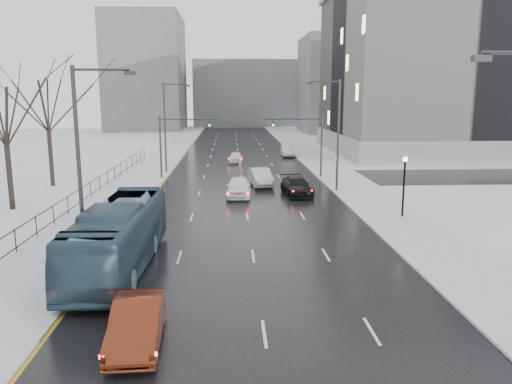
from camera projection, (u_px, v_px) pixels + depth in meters
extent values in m
cube|color=black|center=(240.00, 163.00, 64.38)|extent=(16.00, 150.00, 0.04)
cube|color=black|center=(242.00, 178.00, 52.61)|extent=(130.00, 10.00, 0.04)
cube|color=silver|center=(158.00, 163.00, 63.83)|extent=(5.00, 150.00, 0.16)
cube|color=silver|center=(320.00, 162.00, 64.89)|extent=(5.00, 150.00, 0.16)
cube|color=white|center=(82.00, 164.00, 63.36)|extent=(14.00, 150.00, 0.12)
cube|color=black|center=(58.00, 203.00, 34.05)|extent=(0.04, 70.00, 0.05)
cube|color=black|center=(59.00, 217.00, 34.24)|extent=(0.04, 70.00, 0.05)
cylinder|color=black|center=(59.00, 211.00, 34.16)|extent=(0.06, 0.06, 1.30)
cube|color=#2D2D33|center=(481.00, 58.00, 13.81)|extent=(0.50, 0.25, 0.18)
cylinder|color=#2D2D33|center=(338.00, 137.00, 44.24)|extent=(0.20, 0.20, 10.00)
cylinder|color=#2D2D33|center=(325.00, 82.00, 43.26)|extent=(2.60, 0.12, 0.12)
cube|color=#2D2D33|center=(310.00, 83.00, 43.22)|extent=(0.50, 0.25, 0.18)
cylinder|color=#2D2D33|center=(79.00, 173.00, 23.79)|extent=(0.20, 0.20, 10.00)
cylinder|color=#2D2D33|center=(101.00, 70.00, 22.94)|extent=(2.60, 0.12, 0.12)
cube|color=#2D2D33|center=(130.00, 73.00, 23.03)|extent=(0.50, 0.25, 0.18)
cylinder|color=#2D2D33|center=(165.00, 129.00, 55.16)|extent=(0.20, 0.20, 10.00)
cylinder|color=#2D2D33|center=(175.00, 84.00, 54.31)|extent=(2.60, 0.12, 0.12)
cube|color=#2D2D33|center=(187.00, 86.00, 54.40)|extent=(0.50, 0.25, 0.18)
cylinder|color=black|center=(404.00, 189.00, 35.11)|extent=(0.14, 0.14, 4.00)
sphere|color=#FFE5B2|center=(405.00, 159.00, 34.71)|extent=(0.36, 0.36, 0.36)
cylinder|color=#2D2D33|center=(321.00, 147.00, 52.42)|extent=(0.20, 0.20, 6.50)
cylinder|color=#2D2D33|center=(294.00, 119.00, 51.70)|extent=(6.00, 0.12, 0.12)
imported|color=#2D2D33|center=(273.00, 125.00, 51.71)|extent=(0.15, 0.18, 0.90)
sphere|color=#19FF33|center=(273.00, 125.00, 51.57)|extent=(0.16, 0.16, 0.16)
cylinder|color=#2D2D33|center=(161.00, 148.00, 51.57)|extent=(0.20, 0.20, 6.50)
cylinder|color=#2D2D33|center=(189.00, 119.00, 51.16)|extent=(6.00, 0.12, 0.12)
imported|color=#2D2D33|center=(210.00, 125.00, 51.38)|extent=(0.15, 0.18, 0.90)
sphere|color=#19FF33|center=(210.00, 125.00, 51.23)|extent=(0.16, 0.16, 0.16)
cylinder|color=#2D2D33|center=(336.00, 170.00, 48.89)|extent=(0.06, 0.06, 2.50)
cylinder|color=white|center=(337.00, 159.00, 48.67)|extent=(0.60, 0.03, 0.60)
torus|color=#B20C0C|center=(337.00, 159.00, 48.67)|extent=(0.58, 0.06, 0.58)
cube|color=gray|center=(468.00, 73.00, 75.62)|extent=(40.00, 30.00, 24.00)
cube|color=gray|center=(463.00, 142.00, 77.62)|extent=(40.60, 30.60, 3.00)
cube|color=slate|center=(353.00, 85.00, 117.61)|extent=(24.00, 20.00, 22.00)
cube|color=slate|center=(146.00, 73.00, 124.31)|extent=(18.00, 22.00, 28.00)
cube|color=slate|center=(248.00, 94.00, 141.28)|extent=(30.00, 18.00, 18.00)
imported|color=#5E2110|center=(137.00, 323.00, 17.44)|extent=(1.92, 4.84, 1.57)
imported|color=#304D5E|center=(119.00, 236.00, 24.98)|extent=(3.15, 12.04, 3.33)
imported|color=white|center=(239.00, 187.00, 42.81)|extent=(2.27, 5.15, 1.72)
imported|color=#B6B6BA|center=(260.00, 177.00, 48.07)|extent=(2.42, 5.30, 1.69)
imported|color=black|center=(297.00, 186.00, 43.59)|extent=(2.67, 5.49, 1.54)
imported|color=white|center=(236.00, 157.00, 64.66)|extent=(1.85, 4.18, 1.40)
imported|color=silver|center=(288.00, 150.00, 71.30)|extent=(1.91, 5.18, 1.69)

